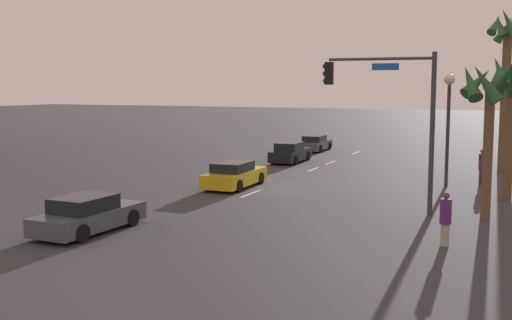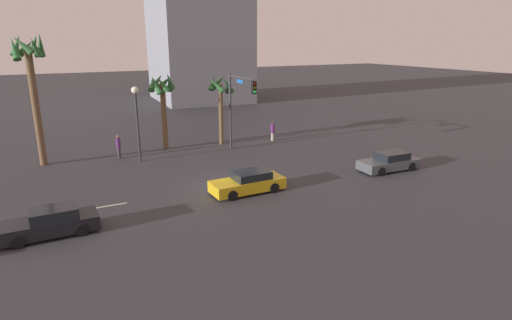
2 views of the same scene
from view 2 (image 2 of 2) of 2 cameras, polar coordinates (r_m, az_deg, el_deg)
ground_plane at (r=27.60m, az=-4.30°, el=-3.62°), size 220.00×220.00×0.00m
lane_stripe_1 at (r=25.75m, az=-27.97°, el=-7.01°), size 2.19×0.14×0.01m
lane_stripe_2 at (r=25.86m, az=-19.48°, el=-5.91°), size 2.16×0.14×0.01m
lane_stripe_3 at (r=28.59m, az=0.28°, el=-2.86°), size 2.44×0.14×0.01m
car_1 at (r=32.30m, az=17.62°, el=-0.25°), size 4.60×2.06×1.35m
car_2 at (r=26.37m, az=-1.05°, el=-3.08°), size 4.68×1.98×1.34m
car_3 at (r=23.03m, az=-26.10°, el=-7.68°), size 4.52×1.86×1.39m
traffic_signal at (r=34.77m, az=-2.50°, el=8.05°), size 0.35×4.69×6.60m
streetlamp at (r=33.53m, az=-15.91°, el=6.62°), size 0.56×0.56×5.86m
pedestrian_0 at (r=35.51m, az=-18.15°, el=1.81°), size 0.41×0.41×1.92m
pedestrian_1 at (r=39.87m, az=2.27°, el=3.98°), size 0.54×0.54×1.80m
palm_tree_0 at (r=36.96m, az=-12.58°, el=8.91°), size 2.46×2.30×6.67m
palm_tree_1 at (r=35.07m, az=-28.24°, el=10.36°), size 2.44×2.39×9.79m
palm_tree_2 at (r=38.02m, az=-4.75°, el=9.20°), size 2.43×2.56×6.31m
building_0 at (r=67.98m, az=-7.98°, el=18.70°), size 13.64×16.10×25.19m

